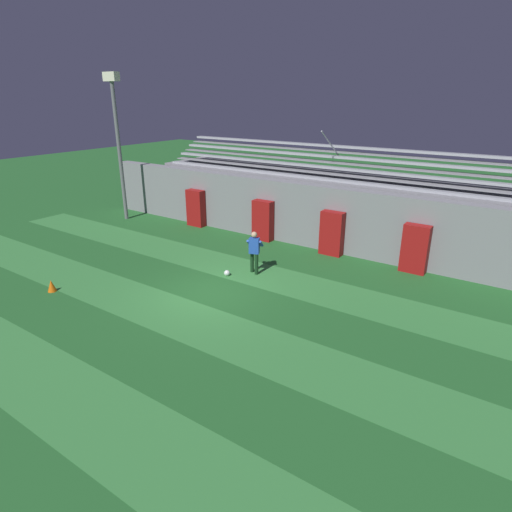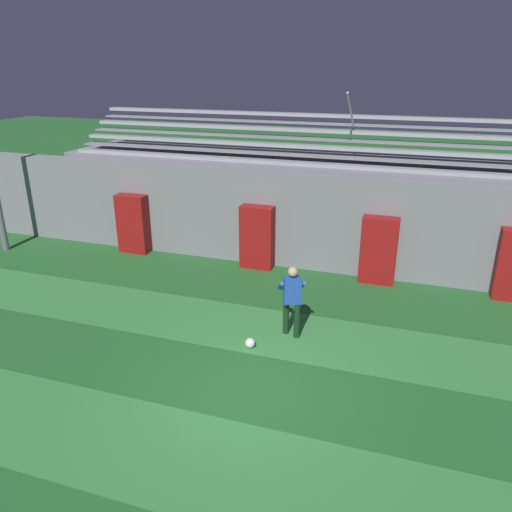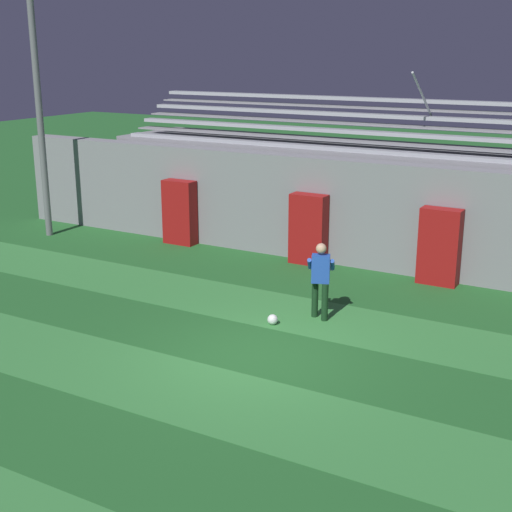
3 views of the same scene
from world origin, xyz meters
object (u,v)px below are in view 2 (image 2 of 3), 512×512
object	(u,v)px
padding_pillar_far_left	(133,224)
goalkeeper	(292,297)
soccer_ball	(250,343)
padding_pillar_gate_left	(257,237)
padding_pillar_gate_right	(379,250)

from	to	relation	value
padding_pillar_far_left	goalkeeper	bearing A→B (deg)	-30.06
soccer_ball	padding_pillar_gate_left	bearing A→B (deg)	106.19
padding_pillar_gate_right	padding_pillar_far_left	distance (m)	7.70
padding_pillar_gate_left	padding_pillar_far_left	distance (m)	4.18
padding_pillar_gate_left	soccer_ball	world-z (taller)	padding_pillar_gate_left
padding_pillar_gate_right	soccer_ball	bearing A→B (deg)	-117.14
padding_pillar_gate_left	goalkeeper	xyz separation A→B (m)	(1.98, -3.56, 0.01)
padding_pillar_gate_left	goalkeeper	distance (m)	4.08
padding_pillar_far_left	goalkeeper	distance (m)	7.11
padding_pillar_gate_left	padding_pillar_far_left	size ratio (longest dim) A/B	1.00
padding_pillar_far_left	goalkeeper	size ratio (longest dim) A/B	1.13
padding_pillar_gate_left	soccer_ball	distance (m)	4.64
padding_pillar_far_left	goalkeeper	world-z (taller)	padding_pillar_far_left
padding_pillar_gate_right	padding_pillar_gate_left	bearing A→B (deg)	180.00
padding_pillar_far_left	goalkeeper	xyz separation A→B (m)	(6.16, -3.56, 0.01)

